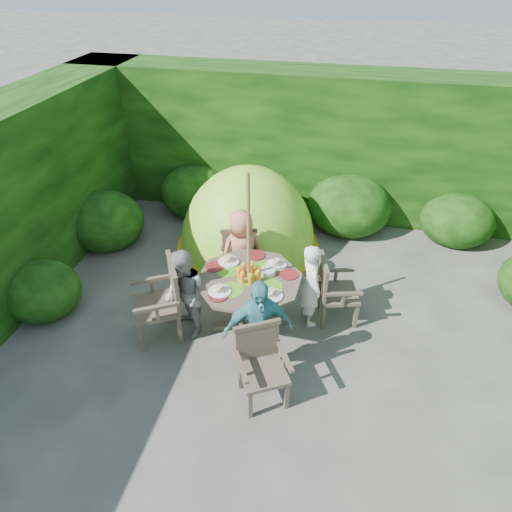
% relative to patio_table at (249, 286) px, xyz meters
% --- Properties ---
extents(ground, '(60.00, 60.00, 0.00)m').
position_rel_patio_table_xyz_m(ground, '(0.52, -0.49, -0.66)').
color(ground, '#413F3A').
rests_on(ground, ground).
extents(hedge_enclosure, '(9.00, 9.00, 2.50)m').
position_rel_patio_table_xyz_m(hedge_enclosure, '(0.52, 0.84, 0.59)').
color(hedge_enclosure, black).
rests_on(hedge_enclosure, ground).
extents(patio_table, '(1.74, 1.74, 0.94)m').
position_rel_patio_table_xyz_m(patio_table, '(0.00, 0.00, 0.00)').
color(patio_table, '#3F3429').
rests_on(patio_table, ground).
extents(parasol_pole, '(0.06, 0.06, 2.20)m').
position_rel_patio_table_xyz_m(parasol_pole, '(-0.00, -0.00, 0.44)').
color(parasol_pole, brown).
rests_on(parasol_pole, ground).
extents(garden_chair_right, '(0.61, 0.65, 0.91)m').
position_rel_patio_table_xyz_m(garden_chair_right, '(1.02, 0.39, -0.17)').
color(garden_chair_right, '#3F3429').
rests_on(garden_chair_right, ground).
extents(garden_chair_left, '(0.78, 0.81, 1.03)m').
position_rel_patio_table_xyz_m(garden_chair_left, '(-1.03, -0.37, -0.11)').
color(garden_chair_left, '#3F3429').
rests_on(garden_chair_left, ground).
extents(garden_chair_back, '(0.63, 0.58, 0.88)m').
position_rel_patio_table_xyz_m(garden_chair_back, '(-0.39, 1.03, -0.19)').
color(garden_chair_back, '#3F3429').
rests_on(garden_chair_back, ground).
extents(garden_chair_front, '(0.69, 0.66, 0.88)m').
position_rel_patio_table_xyz_m(garden_chair_front, '(0.37, -1.04, -0.19)').
color(garden_chair_front, '#3F3429').
rests_on(garden_chair_front, ground).
extents(child_right, '(0.44, 0.51, 1.18)m').
position_rel_patio_table_xyz_m(child_right, '(0.75, 0.28, -0.07)').
color(child_right, white).
rests_on(child_right, ground).
extents(child_left, '(0.74, 0.75, 1.22)m').
position_rel_patio_table_xyz_m(child_left, '(-0.75, -0.28, -0.05)').
color(child_left, gray).
rests_on(child_left, ground).
extents(child_back, '(0.75, 0.69, 1.28)m').
position_rel_patio_table_xyz_m(child_back, '(-0.28, 0.75, -0.02)').
color(child_back, '#D47F57').
rests_on(child_back, ground).
extents(child_front, '(0.85, 0.62, 1.34)m').
position_rel_patio_table_xyz_m(child_front, '(0.27, -0.75, 0.01)').
color(child_front, teal).
rests_on(child_front, ground).
extents(dome_tent, '(2.38, 2.38, 2.72)m').
position_rel_patio_table_xyz_m(dome_tent, '(-0.47, 1.89, -0.66)').
color(dome_tent, '#7ECC27').
rests_on(dome_tent, ground).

